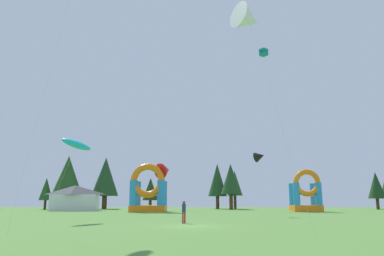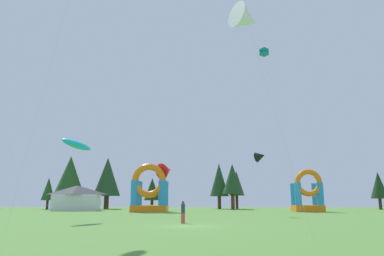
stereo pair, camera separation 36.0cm
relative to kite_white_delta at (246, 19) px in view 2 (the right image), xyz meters
name	(u,v)px [view 2 (the right image)]	position (x,y,z in m)	size (l,w,h in m)	color
ground_plane	(189,226)	(-4.02, 3.67, -14.14)	(120.00, 120.00, 0.00)	#548438
kite_white_delta	(246,19)	(0.00, 0.00, 0.00)	(3.82, 5.50, 15.21)	white
kite_red_delta	(166,170)	(-8.30, 32.16, -8.04)	(3.34, 3.39, 7.45)	red
kite_cyan_parafoil	(76,145)	(-14.46, 9.44, -7.37)	(2.83, 4.51, 7.52)	#19B7CC
kite_teal_box	(264,53)	(4.50, 18.11, 4.91)	(4.94, 3.88, 19.51)	#0C7F7A
kite_black_delta	(260,156)	(3.93, 19.96, -7.30)	(2.04, 2.51, 7.55)	black
person_left_edge	(183,210)	(-4.59, 6.59, -13.09)	(0.40, 0.40, 1.77)	#B21E26
inflatable_red_slide	(149,194)	(-10.68, 31.83, -11.48)	(5.23, 4.28, 7.04)	orange
inflatable_orange_dome	(308,196)	(13.03, 33.39, -11.76)	(4.27, 3.52, 6.30)	orange
festival_tent	(77,198)	(-23.34, 37.42, -12.11)	(7.24, 3.22, 4.07)	silver
tree_row_4	(48,189)	(-31.24, 45.18, -10.48)	(2.42, 2.42, 5.76)	#4C331E
tree_row_5	(70,175)	(-27.54, 45.70, -7.95)	(5.41, 5.41, 9.86)	#4C331E
tree_row_6	(107,177)	(-21.14, 48.32, -8.06)	(5.10, 5.10, 9.82)	#4C331E
tree_row_7	(152,189)	(-12.02, 45.50, -10.52)	(2.94, 2.94, 5.69)	#4C331E
tree_row_8	(219,180)	(0.56, 49.28, -8.65)	(3.64, 3.64, 8.70)	#4C331E
tree_row_9	(232,179)	(2.80, 45.29, -8.67)	(3.71, 3.71, 8.30)	#4C331E
tree_row_10	(237,183)	(3.91, 49.00, -9.33)	(2.97, 2.97, 7.23)	#4C331E
tree_row_11	(379,185)	(29.72, 45.96, -9.80)	(3.08, 3.08, 6.82)	#4C331E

